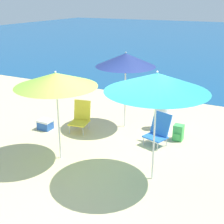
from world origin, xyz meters
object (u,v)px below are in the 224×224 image
beach_umbrella_navy (126,60)px  beach_umbrella_lime (56,80)px  beach_umbrella_teal (157,82)px  beach_chair_blue (158,130)px  cooler_box (45,124)px  person_seated_near (162,117)px  beach_chair_yellow (81,116)px  backpack_green (178,133)px

beach_umbrella_navy → beach_umbrella_lime: bearing=-102.4°
beach_umbrella_teal → beach_chair_blue: bearing=105.1°
cooler_box → beach_umbrella_teal: bearing=-16.4°
person_seated_near → cooler_box: (-2.87, -1.53, -0.21)m
beach_umbrella_lime → beach_chair_blue: 2.84m
beach_umbrella_navy → beach_chair_yellow: 1.96m
backpack_green → beach_chair_blue: bearing=-129.7°
beach_umbrella_lime → beach_umbrella_navy: beach_umbrella_navy is taller
beach_umbrella_lime → person_seated_near: bearing=61.0°
beach_umbrella_navy → beach_umbrella_teal: bearing=-53.6°
beach_umbrella_navy → beach_chair_blue: 2.06m
beach_chair_yellow → cooler_box: size_ratio=2.19×
beach_chair_blue → person_seated_near: person_seated_near is taller
beach_umbrella_teal → person_seated_near: size_ratio=2.56×
beach_umbrella_navy → cooler_box: bearing=-147.7°
beach_umbrella_navy → beach_chair_blue: (1.23, -0.67, -1.52)m
backpack_green → cooler_box: size_ratio=1.11×
beach_chair_yellow → backpack_green: size_ratio=1.98×
beach_umbrella_teal → cooler_box: size_ratio=5.97×
beach_umbrella_navy → beach_chair_blue: bearing=-28.6°
beach_chair_blue → backpack_green: beach_chair_blue is taller
beach_umbrella_lime → beach_umbrella_teal: bearing=3.5°
beach_chair_blue → backpack_green: bearing=68.4°
backpack_green → beach_chair_yellow: bearing=-167.4°
beach_umbrella_navy → beach_chair_yellow: bearing=-141.2°
person_seated_near → beach_chair_blue: bearing=-86.6°
beach_chair_yellow → person_seated_near: size_ratio=0.94×
beach_chair_yellow → person_seated_near: bearing=19.8°
beach_umbrella_teal → backpack_green: size_ratio=5.39×
beach_chair_yellow → beach_chair_blue: bearing=-7.1°
beach_umbrella_teal → backpack_green: beach_umbrella_teal is taller
beach_umbrella_teal → person_seated_near: (-0.67, 2.58, -1.67)m
beach_umbrella_navy → backpack_green: beach_umbrella_navy is taller
beach_chair_yellow → person_seated_near: 2.25m
beach_chair_yellow → person_seated_near: person_seated_near is taller
beach_umbrella_teal → backpack_green: bearing=91.1°
beach_umbrella_lime → beach_umbrella_teal: size_ratio=0.91×
beach_umbrella_navy → backpack_green: (1.61, -0.21, -1.70)m
beach_chair_blue → person_seated_near: 1.04m
beach_umbrella_lime → beach_chair_yellow: size_ratio=2.48×
beach_chair_blue → cooler_box: size_ratio=2.14×
beach_umbrella_navy → backpack_green: size_ratio=5.13×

